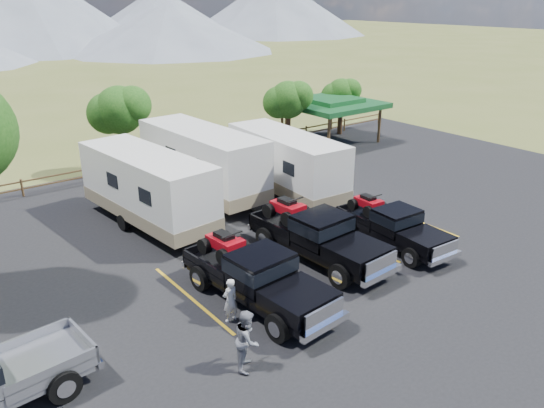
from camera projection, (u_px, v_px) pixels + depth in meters
ground at (391, 292)px, 19.25m from camera, size 320.00×320.00×0.00m
asphalt_lot at (334, 261)px, 21.45m from camera, size 44.00×34.00×0.04m
stall_lines at (317, 252)px, 22.18m from camera, size 12.12×5.50×0.01m
tree_ne_a at (288, 100)px, 35.59m from camera, size 3.11×2.92×4.76m
tree_ne_b at (341, 94)px, 39.86m from camera, size 2.77×2.59×4.27m
tree_north at (119, 110)px, 30.69m from camera, size 3.46×3.24×5.25m
rail_fence at (188, 154)px, 33.78m from camera, size 36.12×0.12×1.00m
pavilion at (331, 103)px, 38.12m from camera, size 6.20×6.20×3.22m
rig_left at (256, 275)px, 18.25m from camera, size 2.68×6.60×2.16m
rig_center at (316, 234)px, 21.29m from camera, size 2.60×6.70×2.20m
rig_right at (392, 225)px, 22.56m from camera, size 2.25×5.72×1.88m
trailer_left at (148, 189)px, 24.14m from camera, size 3.35×9.95×3.44m
trailer_center at (202, 162)px, 27.61m from camera, size 3.08×10.44×3.62m
trailer_right at (286, 164)px, 27.81m from camera, size 2.98×9.67×3.35m
person_a at (230, 300)px, 17.23m from camera, size 0.59×0.40×1.55m
person_b at (248, 339)px, 15.01m from camera, size 1.14×1.14×1.86m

